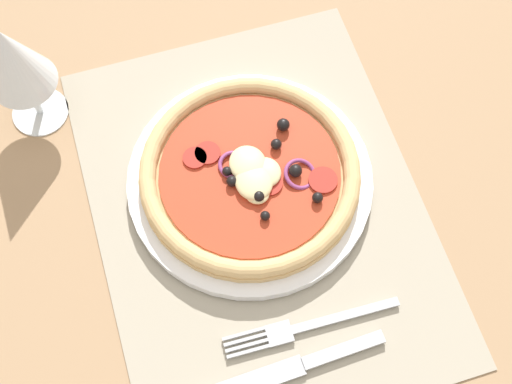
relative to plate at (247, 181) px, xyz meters
The scene contains 7 objects.
ground_plane 3.91cm from the plate, behind, with size 190.00×140.00×2.40cm, color #9E7A56.
placemat 3.30cm from the plate, behind, with size 45.86×34.32×0.40cm, color #A39984.
plate is the anchor object (origin of this frame).
pizza 1.78cm from the plate, 118.51° to the right, with size 23.43×23.43×2.70cm.
fork 16.71cm from the plate, behind, with size 2.37×18.04×0.44cm.
knife 20.36cm from the plate, behind, with size 2.41×20.05×0.62cm.
wine_glass 26.99cm from the plate, 51.54° to the left, with size 7.20×7.20×14.90cm.
Camera 1 is at (-28.76, 9.14, 70.15)cm, focal length 50.10 mm.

